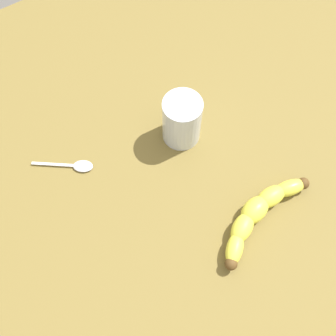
% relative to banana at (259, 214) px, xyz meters
% --- Properties ---
extents(wooden_tabletop, '(1.20, 1.20, 0.03)m').
position_rel_banana_xyz_m(wooden_tabletop, '(0.09, 0.14, -0.03)').
color(wooden_tabletop, brown).
rests_on(wooden_tabletop, ground).
extents(banana, '(0.09, 0.21, 0.04)m').
position_rel_banana_xyz_m(banana, '(0.00, 0.00, 0.00)').
color(banana, yellow).
rests_on(banana, wooden_tabletop).
extents(smoothie_glass, '(0.07, 0.07, 0.10)m').
position_rel_banana_xyz_m(smoothie_glass, '(0.21, 0.02, 0.03)').
color(smoothie_glass, silver).
rests_on(smoothie_glass, wooden_tabletop).
extents(teaspoon, '(0.08, 0.10, 0.01)m').
position_rel_banana_xyz_m(teaspoon, '(0.25, 0.22, -0.02)').
color(teaspoon, silver).
rests_on(teaspoon, wooden_tabletop).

